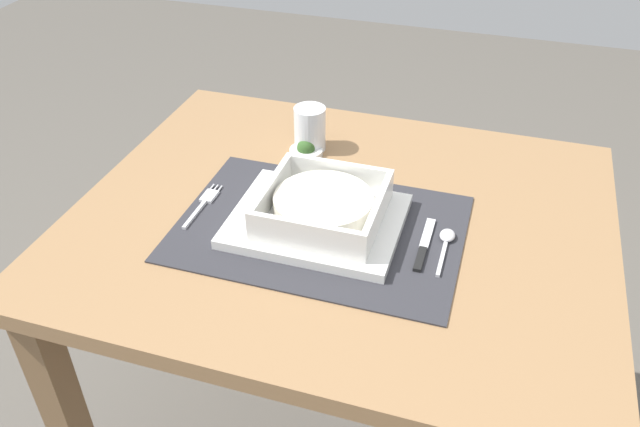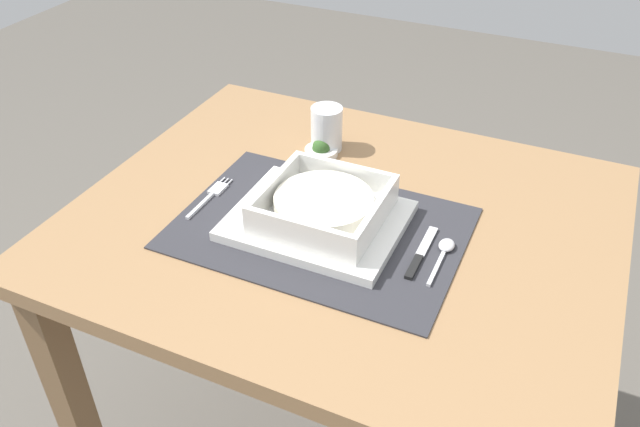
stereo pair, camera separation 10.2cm
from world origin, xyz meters
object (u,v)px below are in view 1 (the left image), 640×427
(porridge_bowl, at_px, (323,206))
(fork, at_px, (205,202))
(condiment_saucer, at_px, (306,150))
(butter_knife, at_px, (423,247))
(spoon, at_px, (446,240))
(dining_table, at_px, (340,269))
(drinking_glass, at_px, (310,131))

(porridge_bowl, height_order, fork, porridge_bowl)
(fork, bearing_deg, condiment_saucer, 65.80)
(fork, xyz_separation_m, butter_knife, (0.37, -0.01, 0.00))
(spoon, distance_m, condiment_saucer, 0.35)
(dining_table, xyz_separation_m, butter_knife, (0.15, -0.05, 0.13))
(dining_table, height_order, fork, fork)
(butter_knife, distance_m, condiment_saucer, 0.34)
(dining_table, bearing_deg, porridge_bowl, -113.86)
(porridge_bowl, distance_m, condiment_saucer, 0.23)
(porridge_bowl, height_order, drinking_glass, drinking_glass)
(fork, bearing_deg, drinking_glass, 68.65)
(fork, distance_m, condiment_saucer, 0.23)
(dining_table, xyz_separation_m, spoon, (0.18, -0.03, 0.13))
(fork, xyz_separation_m, spoon, (0.40, 0.01, 0.00))
(fork, xyz_separation_m, condiment_saucer, (0.11, 0.21, 0.00))
(spoon, height_order, butter_knife, spoon)
(condiment_saucer, bearing_deg, butter_knife, -39.73)
(dining_table, bearing_deg, butter_knife, -19.93)
(spoon, relative_size, condiment_saucer, 1.79)
(porridge_bowl, xyz_separation_m, drinking_glass, (-0.10, 0.23, -0.00))
(porridge_bowl, relative_size, condiment_saucer, 2.94)
(butter_knife, relative_size, drinking_glass, 1.55)
(spoon, xyz_separation_m, condiment_saucer, (-0.29, 0.19, 0.00))
(porridge_bowl, distance_m, fork, 0.21)
(dining_table, relative_size, drinking_glass, 10.27)
(drinking_glass, bearing_deg, condiment_saucer, -88.72)
(dining_table, height_order, spoon, spoon)
(porridge_bowl, relative_size, spoon, 1.65)
(fork, distance_m, butter_knife, 0.37)
(spoon, bearing_deg, butter_knife, -143.82)
(fork, xyz_separation_m, drinking_glass, (0.11, 0.23, 0.03))
(porridge_bowl, xyz_separation_m, spoon, (0.20, 0.01, -0.03))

